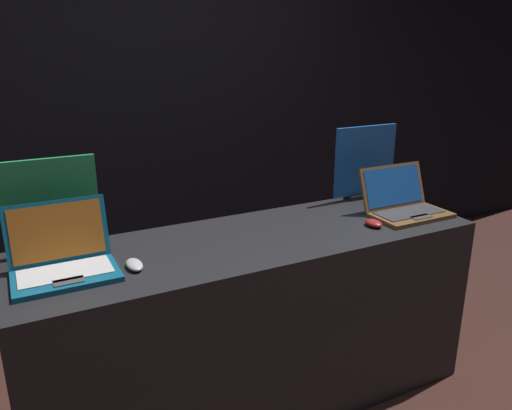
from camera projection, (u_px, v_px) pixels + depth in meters
name	position (u px, v px, depth m)	size (l,w,h in m)	color
wall_back	(154.00, 89.00, 3.29)	(8.00, 0.05, 2.80)	black
display_counter	(255.00, 322.00, 2.35)	(2.07, 0.64, 0.86)	black
laptop_front	(63.00, 258.00, 1.86)	(0.37, 0.30, 0.25)	#0F5170
mouse_front	(134.00, 265.00, 1.91)	(0.06, 0.12, 0.03)	#B2B2B7
promo_stand_front	(51.00, 208.00, 2.02)	(0.37, 0.07, 0.39)	black
laptop_back	(404.00, 203.00, 2.51)	(0.39, 0.30, 0.23)	brown
mouse_back	(374.00, 223.00, 2.35)	(0.07, 0.10, 0.03)	maroon
promo_stand_back	(365.00, 164.00, 2.74)	(0.39, 0.07, 0.40)	black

